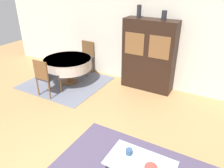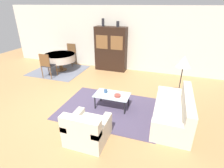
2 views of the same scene
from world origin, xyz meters
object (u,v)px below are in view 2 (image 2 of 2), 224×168
object	(u,v)px
coffee_table	(112,96)
cup	(106,91)
floor_lamp	(184,63)
dining_chair_near	(47,64)
bowl	(117,96)
dining_table	(60,57)
couch	(174,112)
vase_short	(118,24)
dining_chair_far	(70,53)
display_cabinet	(111,49)
vase_tall	(103,22)
armchair	(87,130)

from	to	relation	value
coffee_table	cup	distance (m)	0.24
coffee_table	floor_lamp	world-z (taller)	floor_lamp
dining_chair_near	bowl	world-z (taller)	dining_chair_near
coffee_table	dining_table	xyz separation A→B (m)	(-3.16, 2.23, 0.22)
cup	couch	bearing A→B (deg)	-6.68
dining_table	bowl	size ratio (longest dim) A/B	7.51
dining_chair_near	vase_short	size ratio (longest dim) A/B	4.47
floor_lamp	vase_short	size ratio (longest dim) A/B	6.38
dining_chair_far	cup	world-z (taller)	dining_chair_far
display_cabinet	dining_chair_near	bearing A→B (deg)	-140.90
floor_lamp	coffee_table	bearing A→B (deg)	-149.29
cup	vase_tall	bearing A→B (deg)	111.84
coffee_table	vase_tall	world-z (taller)	vase_tall
armchair	cup	distance (m)	1.55
coffee_table	vase_short	distance (m)	3.53
display_cabinet	dining_chair_near	world-z (taller)	display_cabinet
armchair	bowl	bearing A→B (deg)	79.46
armchair	vase_short	world-z (taller)	vase_short
cup	vase_short	distance (m)	3.39
coffee_table	bowl	bearing A→B (deg)	-17.94
couch	cup	xyz separation A→B (m)	(-1.91, 0.22, 0.18)
display_cabinet	bowl	world-z (taller)	display_cabinet
display_cabinet	dining_chair_near	size ratio (longest dim) A/B	1.90
dining_table	floor_lamp	xyz separation A→B (m)	(4.98, -1.15, 0.62)
dining_chair_near	dining_chair_far	distance (m)	1.79
coffee_table	bowl	size ratio (longest dim) A/B	5.51
coffee_table	dining_chair_near	xyz separation A→B (m)	(-3.16, 1.33, 0.20)
armchair	floor_lamp	xyz separation A→B (m)	(1.89, 2.54, 0.93)
couch	dining_chair_far	xyz separation A→B (m)	(-4.86, 3.28, 0.29)
coffee_table	cup	size ratio (longest dim) A/B	10.02
armchair	display_cabinet	xyz separation A→B (m)	(-0.98, 4.50, 0.66)
floor_lamp	dining_table	bearing A→B (deg)	166.98
display_cabinet	bowl	distance (m)	3.37
couch	dining_chair_far	size ratio (longest dim) A/B	1.87
dining_chair_near	dining_table	bearing A→B (deg)	90.00
bowl	vase_tall	world-z (taller)	vase_tall
armchair	dining_table	bearing A→B (deg)	129.87
coffee_table	dining_table	size ratio (longest dim) A/B	0.73
armchair	vase_tall	xyz separation A→B (m)	(-1.32, 4.50, 1.76)
display_cabinet	floor_lamp	world-z (taller)	display_cabinet
dining_chair_far	vase_short	distance (m)	2.79
couch	bowl	distance (m)	1.53
dining_table	floor_lamp	world-z (taller)	floor_lamp
display_cabinet	dining_chair_far	bearing A→B (deg)	177.73
vase_tall	display_cabinet	bearing A→B (deg)	-0.15
display_cabinet	floor_lamp	xyz separation A→B (m)	(2.88, -1.96, 0.27)
dining_chair_near	vase_tall	size ratio (longest dim) A/B	3.19
dining_table	vase_short	world-z (taller)	vase_short
bowl	vase_tall	xyz separation A→B (m)	(-1.59, 3.10, 1.59)
floor_lamp	cup	distance (m)	2.39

